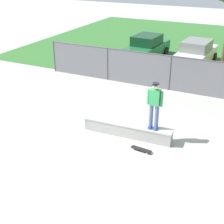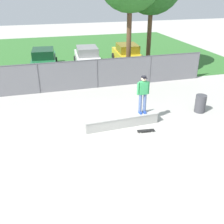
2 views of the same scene
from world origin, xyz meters
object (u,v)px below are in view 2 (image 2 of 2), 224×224
Objects in this scene: concrete_ledge at (122,121)px; trash_bin at (200,104)px; car_green at (44,59)px; skateboarder at (143,93)px; car_white at (87,57)px; car_yellow at (127,54)px; skateboard at (146,131)px.

trash_bin is (4.48, 0.44, 0.19)m from concrete_ledge.
trash_bin is at bearing -53.55° from car_green.
concrete_ledge is at bearing -73.88° from car_green.
skateboarder reaches higher than car_green.
concrete_ledge is at bearing -91.97° from car_white.
car_yellow is (6.92, 0.02, 0.00)m from car_green.
concrete_ledge is 1.96× the size of skateboarder.
skateboarder is 0.43× the size of car_green.
skateboarder is 11.03m from car_yellow.
trash_bin is (0.64, -10.25, -0.37)m from car_yellow.
skateboarder is 10.55m from car_white.
car_green and car_white have the same top height.
car_green is 12.73m from trash_bin.
car_white reaches higher than trash_bin.
skateboarder is (1.03, 0.06, 1.30)m from concrete_ledge.
concrete_ledge is at bearing -174.39° from trash_bin.
skateboarder is 0.43× the size of car_yellow.
car_yellow is at bearing 2.28° from car_white.
car_yellow reaches higher than concrete_ledge.
trash_bin is at bearing 19.33° from skateboard.
trash_bin is (4.11, -10.12, -0.37)m from car_white.
concrete_ledge is 0.83× the size of car_white.
car_green is 1.00× the size of car_white.
skateboard is 11.41m from car_white.
car_white and car_yellow have the same top height.
car_green is at bearing 111.17° from skateboarder.
car_yellow is at bearing 0.13° from car_green.
skateboarder is 1.96× the size of trash_bin.
skateboarder reaches higher than car_white.
concrete_ledge is 4.42× the size of skateboard.
car_yellow reaches higher than trash_bin.
car_green is at bearing 106.12° from concrete_ledge.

